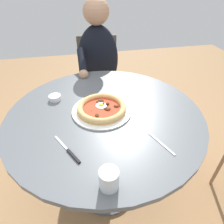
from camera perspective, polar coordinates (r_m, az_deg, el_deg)
The scene contains 9 objects.
ground_plane at distance 1.59m, azimuth -1.54°, elevation -21.86°, with size 6.00×6.00×0.02m, color #9E754C.
dining_table at distance 1.12m, azimuth -2.03°, elevation -5.70°, with size 1.06×1.06×0.73m.
pizza_on_plate at distance 1.03m, azimuth -3.12°, elevation 1.10°, with size 0.32×0.32×0.04m.
water_glass at distance 0.70m, azimuth -0.92°, elevation -19.81°, with size 0.07×0.07×0.08m.
steak_knife at distance 0.83m, azimuth -12.50°, elevation -11.82°, with size 0.18×0.11×0.01m.
ramekin_capers at distance 1.17m, azimuth -16.81°, elevation 4.23°, with size 0.07×0.07×0.03m.
fork_utensil at distance 0.88m, azimuth 14.63°, elevation -9.17°, with size 0.15×0.07×0.00m.
diner_person at distance 1.77m, azimuth -3.94°, elevation 9.37°, with size 0.49×0.37×1.21m.
cafe_chair_diner at distance 1.90m, azimuth -4.11°, elevation 11.13°, with size 0.45×0.45×0.87m.
Camera 1 is at (-0.82, 0.13, 1.35)m, focal length 30.31 mm.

